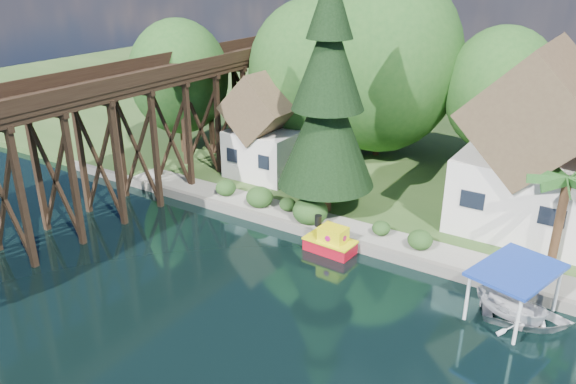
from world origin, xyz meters
name	(u,v)px	position (x,y,z in m)	size (l,w,h in m)	color
ground	(284,322)	(0.00, 0.00, 0.00)	(140.00, 140.00, 0.00)	black
bank	(484,136)	(0.00, 34.00, 0.25)	(140.00, 52.00, 0.50)	#2B491D
seawall	(428,266)	(4.00, 8.00, 0.31)	(60.00, 0.40, 0.62)	slate
promenade	(473,263)	(6.00, 9.30, 0.53)	(50.00, 2.60, 0.06)	gray
trestle_bridge	(121,131)	(-16.00, 5.17, 5.35)	(4.12, 44.18, 9.30)	black
house_left	(532,151)	(7.00, 16.00, 5.14)	(7.64, 8.64, 11.02)	white
shed	(268,131)	(-11.00, 14.50, 3.83)	(5.09, 5.40, 7.85)	white
bg_trees	(463,87)	(1.00, 21.25, 7.29)	(49.90, 13.30, 10.57)	#382314
shrubs	(304,207)	(-4.60, 9.26, 1.23)	(15.76, 2.47, 1.70)	#1F4318
conifer	(328,100)	(-4.10, 11.02, 7.73)	(6.10, 6.10, 15.02)	#382314
palm_tree	(567,184)	(9.55, 11.28, 5.19)	(3.86, 3.86, 5.37)	#382314
tugboat	(331,242)	(-1.48, 7.09, 0.63)	(2.98, 1.75, 2.10)	#AF0B1D
boat_white_a	(527,316)	(9.49, 5.99, 0.42)	(2.87, 4.03, 0.83)	silver
boat_canopy	(512,298)	(8.72, 5.84, 1.18)	(3.98, 4.91, 2.76)	silver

